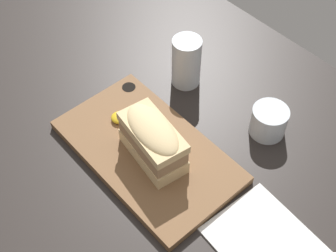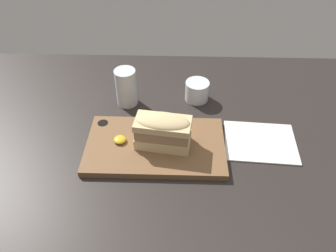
{
  "view_description": "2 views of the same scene",
  "coord_description": "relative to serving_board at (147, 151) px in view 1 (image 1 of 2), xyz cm",
  "views": [
    {
      "loc": [
        36.59,
        -27.45,
        76.36
      ],
      "look_at": [
        -3.93,
        8.46,
        10.03
      ],
      "focal_mm": 50.0,
      "sensor_mm": 36.0,
      "label": 1
    },
    {
      "loc": [
        -1.08,
        -55.03,
        64.79
      ],
      "look_at": [
        -2.97,
        7.4,
        7.96
      ],
      "focal_mm": 35.0,
      "sensor_mm": 36.0,
      "label": 2
    }
  ],
  "objects": [
    {
      "name": "dining_table",
      "position": [
        6.28,
        -5.17,
        -1.91
      ],
      "size": [
        153.23,
        105.6,
        2.0
      ],
      "color": "#282321",
      "rests_on": "ground"
    },
    {
      "name": "sandwich",
      "position": [
        2.11,
        -0.2,
        5.85
      ],
      "size": [
        14.76,
        8.7,
        9.19
      ],
      "rotation": [
        0.0,
        0.0,
        -0.14
      ],
      "color": "#DBBC84",
      "rests_on": "serving_board"
    },
    {
      "name": "serving_board",
      "position": [
        0.0,
        0.0,
        0.0
      ],
      "size": [
        36.25,
        20.91,
        1.86
      ],
      "color": "brown",
      "rests_on": "dining_table"
    },
    {
      "name": "napkin",
      "position": [
        28.22,
        2.96,
        -0.71
      ],
      "size": [
        19.9,
        16.36,
        0.4
      ],
      "rotation": [
        0.0,
        0.0,
        -0.06
      ],
      "color": "white",
      "rests_on": "dining_table"
    },
    {
      "name": "mustard_dollop",
      "position": [
        -9.27,
        0.39,
        1.55
      ],
      "size": [
        3.23,
        3.23,
        1.29
      ],
      "color": "gold",
      "rests_on": "serving_board"
    },
    {
      "name": "wine_glass",
      "position": [
        11.66,
        21.81,
        1.84
      ],
      "size": [
        7.29,
        7.29,
        6.11
      ],
      "color": "silver",
      "rests_on": "dining_table"
    },
    {
      "name": "water_glass",
      "position": [
        -9.68,
        19.19,
        4.1
      ],
      "size": [
        6.3,
        6.3,
        11.55
      ],
      "color": "silver",
      "rests_on": "dining_table"
    }
  ]
}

